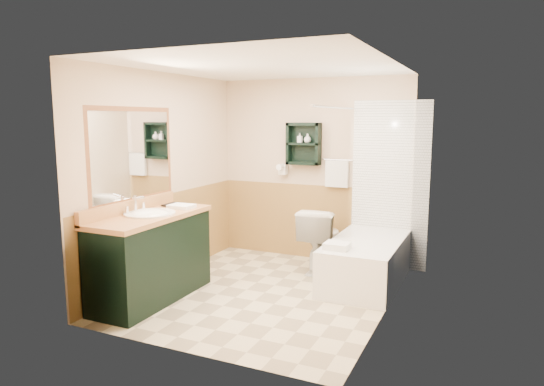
{
  "coord_description": "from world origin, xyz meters",
  "views": [
    {
      "loc": [
        2.17,
        -4.56,
        1.87
      ],
      "look_at": [
        -0.01,
        0.2,
        1.07
      ],
      "focal_mm": 32.0,
      "sensor_mm": 36.0,
      "label": 1
    }
  ],
  "objects_px": {
    "wall_shelf": "(304,144)",
    "toilet": "(321,239)",
    "soap_bottle_b": "(307,139)",
    "bathtub": "(366,262)",
    "vanity": "(151,257)",
    "soap_bottle_a": "(300,140)",
    "vanity_book": "(167,195)",
    "hair_dryer": "(283,169)"
  },
  "relations": [
    {
      "from": "wall_shelf",
      "to": "bathtub",
      "type": "height_order",
      "value": "wall_shelf"
    },
    {
      "from": "bathtub",
      "to": "soap_bottle_b",
      "type": "relative_size",
      "value": 12.64
    },
    {
      "from": "toilet",
      "to": "soap_bottle_a",
      "type": "relative_size",
      "value": 6.34
    },
    {
      "from": "hair_dryer",
      "to": "vanity_book",
      "type": "distance_m",
      "value": 1.76
    },
    {
      "from": "toilet",
      "to": "vanity_book",
      "type": "height_order",
      "value": "vanity_book"
    },
    {
      "from": "vanity",
      "to": "soap_bottle_a",
      "type": "distance_m",
      "value": 2.49
    },
    {
      "from": "vanity",
      "to": "soap_bottle_b",
      "type": "bearing_deg",
      "value": 65.12
    },
    {
      "from": "soap_bottle_b",
      "to": "hair_dryer",
      "type": "bearing_deg",
      "value": 175.18
    },
    {
      "from": "vanity_book",
      "to": "soap_bottle_a",
      "type": "xyz_separation_m",
      "value": [
        1.01,
        1.54,
        0.57
      ]
    },
    {
      "from": "wall_shelf",
      "to": "soap_bottle_a",
      "type": "bearing_deg",
      "value": -174.3
    },
    {
      "from": "hair_dryer",
      "to": "toilet",
      "type": "xyz_separation_m",
      "value": [
        0.69,
        -0.4,
        -0.81
      ]
    },
    {
      "from": "hair_dryer",
      "to": "bathtub",
      "type": "distance_m",
      "value": 1.76
    },
    {
      "from": "bathtub",
      "to": "toilet",
      "type": "height_order",
      "value": "toilet"
    },
    {
      "from": "hair_dryer",
      "to": "soap_bottle_b",
      "type": "height_order",
      "value": "soap_bottle_b"
    },
    {
      "from": "wall_shelf",
      "to": "bathtub",
      "type": "distance_m",
      "value": 1.77
    },
    {
      "from": "vanity",
      "to": "toilet",
      "type": "distance_m",
      "value": 2.12
    },
    {
      "from": "vanity",
      "to": "vanity_book",
      "type": "xyz_separation_m",
      "value": [
        -0.17,
        0.51,
        0.57
      ]
    },
    {
      "from": "soap_bottle_b",
      "to": "bathtub",
      "type": "bearing_deg",
      "value": -33.17
    },
    {
      "from": "vanity",
      "to": "bathtub",
      "type": "bearing_deg",
      "value": 36.44
    },
    {
      "from": "vanity",
      "to": "toilet",
      "type": "relative_size",
      "value": 1.8
    },
    {
      "from": "toilet",
      "to": "soap_bottle_b",
      "type": "height_order",
      "value": "soap_bottle_b"
    },
    {
      "from": "wall_shelf",
      "to": "vanity_book",
      "type": "relative_size",
      "value": 2.46
    },
    {
      "from": "wall_shelf",
      "to": "bathtub",
      "type": "xyz_separation_m",
      "value": [
        1.03,
        -0.64,
        -1.29
      ]
    },
    {
      "from": "wall_shelf",
      "to": "hair_dryer",
      "type": "height_order",
      "value": "wall_shelf"
    },
    {
      "from": "hair_dryer",
      "to": "soap_bottle_a",
      "type": "distance_m",
      "value": 0.47
    },
    {
      "from": "vanity_book",
      "to": "bathtub",
      "type": "bearing_deg",
      "value": 24.11
    },
    {
      "from": "wall_shelf",
      "to": "toilet",
      "type": "bearing_deg",
      "value": -43.74
    },
    {
      "from": "wall_shelf",
      "to": "soap_bottle_a",
      "type": "xyz_separation_m",
      "value": [
        -0.05,
        -0.01,
        0.04
      ]
    },
    {
      "from": "vanity",
      "to": "toilet",
      "type": "height_order",
      "value": "vanity"
    },
    {
      "from": "bathtub",
      "to": "soap_bottle_a",
      "type": "relative_size",
      "value": 11.92
    },
    {
      "from": "vanity",
      "to": "soap_bottle_a",
      "type": "height_order",
      "value": "soap_bottle_a"
    },
    {
      "from": "bathtub",
      "to": "hair_dryer",
      "type": "bearing_deg",
      "value": 153.41
    },
    {
      "from": "vanity",
      "to": "soap_bottle_a",
      "type": "bearing_deg",
      "value": 67.61
    },
    {
      "from": "soap_bottle_a",
      "to": "bathtub",
      "type": "bearing_deg",
      "value": -30.5
    },
    {
      "from": "wall_shelf",
      "to": "vanity_book",
      "type": "height_order",
      "value": "wall_shelf"
    },
    {
      "from": "soap_bottle_a",
      "to": "soap_bottle_b",
      "type": "xyz_separation_m",
      "value": [
        0.11,
        0.0,
        0.02
      ]
    },
    {
      "from": "vanity_book",
      "to": "soap_bottle_b",
      "type": "distance_m",
      "value": 1.99
    },
    {
      "from": "hair_dryer",
      "to": "bathtub",
      "type": "relative_size",
      "value": 0.16
    },
    {
      "from": "soap_bottle_a",
      "to": "hair_dryer",
      "type": "bearing_deg",
      "value": 173.16
    },
    {
      "from": "hair_dryer",
      "to": "soap_bottle_b",
      "type": "relative_size",
      "value": 2.02
    },
    {
      "from": "wall_shelf",
      "to": "vanity",
      "type": "bearing_deg",
      "value": -113.52
    },
    {
      "from": "toilet",
      "to": "soap_bottle_a",
      "type": "bearing_deg",
      "value": -42.82
    }
  ]
}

